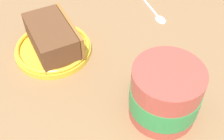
% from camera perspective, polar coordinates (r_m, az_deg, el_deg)
% --- Properties ---
extents(ground_plane, '(1.27, 1.27, 0.04)m').
position_cam_1_polar(ground_plane, '(0.54, -5.99, 1.59)').
color(ground_plane, '#936D47').
extents(small_plate, '(0.14, 0.14, 0.02)m').
position_cam_1_polar(small_plate, '(0.53, -11.64, 4.22)').
color(small_plate, yellow).
rests_on(small_plate, ground_plane).
extents(cake_slice, '(0.13, 0.09, 0.05)m').
position_cam_1_polar(cake_slice, '(0.51, -11.80, 6.46)').
color(cake_slice, '#9E662D').
rests_on(cake_slice, small_plate).
extents(tea_mug, '(0.13, 0.10, 0.09)m').
position_cam_1_polar(tea_mug, '(0.41, 10.46, -4.59)').
color(tea_mug, '#BF4C3F').
rests_on(tea_mug, ground_plane).
extents(teaspoon, '(0.14, 0.05, 0.01)m').
position_cam_1_polar(teaspoon, '(0.62, 8.61, 11.43)').
color(teaspoon, silver).
rests_on(teaspoon, ground_plane).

